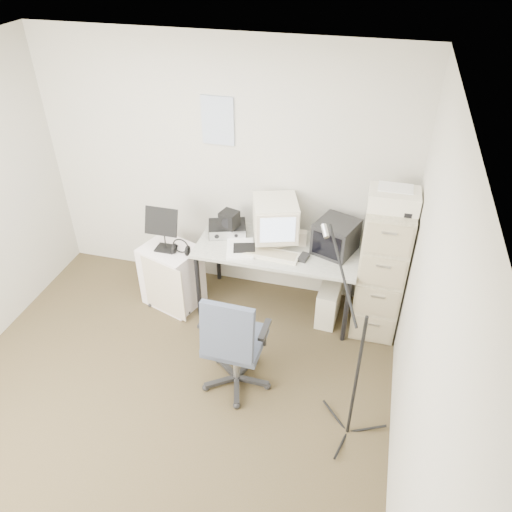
% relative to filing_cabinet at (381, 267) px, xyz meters
% --- Properties ---
extents(floor, '(3.60, 3.60, 0.01)m').
position_rel_filing_cabinet_xyz_m(floor, '(-1.58, -1.48, -0.66)').
color(floor, '#3F351B').
rests_on(floor, ground).
extents(ceiling, '(3.60, 3.60, 0.01)m').
position_rel_filing_cabinet_xyz_m(ceiling, '(-1.58, -1.48, 1.85)').
color(ceiling, white).
rests_on(ceiling, ground).
extents(wall_back, '(3.60, 0.02, 2.50)m').
position_rel_filing_cabinet_xyz_m(wall_back, '(-1.58, 0.32, 0.60)').
color(wall_back, beige).
rests_on(wall_back, ground).
extents(wall_right, '(0.02, 3.60, 2.50)m').
position_rel_filing_cabinet_xyz_m(wall_right, '(0.22, -1.48, 0.60)').
color(wall_right, beige).
rests_on(wall_right, ground).
extents(wall_calendar, '(0.30, 0.02, 0.44)m').
position_rel_filing_cabinet_xyz_m(wall_calendar, '(-1.60, 0.31, 1.10)').
color(wall_calendar, white).
rests_on(wall_calendar, wall_back).
extents(filing_cabinet, '(0.40, 0.60, 1.30)m').
position_rel_filing_cabinet_xyz_m(filing_cabinet, '(0.00, 0.00, 0.00)').
color(filing_cabinet, beige).
rests_on(filing_cabinet, floor).
extents(printer, '(0.41, 0.29, 0.16)m').
position_rel_filing_cabinet_xyz_m(printer, '(0.00, -0.07, 0.73)').
color(printer, '#EDE4C3').
rests_on(printer, filing_cabinet).
extents(desk, '(1.50, 0.70, 0.73)m').
position_rel_filing_cabinet_xyz_m(desk, '(-0.95, -0.03, -0.29)').
color(desk, beige).
rests_on(desk, floor).
extents(crt_monitor, '(0.50, 0.51, 0.43)m').
position_rel_filing_cabinet_xyz_m(crt_monitor, '(-1.00, 0.04, 0.29)').
color(crt_monitor, '#EDE4C3').
rests_on(crt_monitor, desk).
extents(crt_tv, '(0.43, 0.44, 0.30)m').
position_rel_filing_cabinet_xyz_m(crt_tv, '(-0.44, 0.04, 0.23)').
color(crt_tv, black).
rests_on(crt_tv, desk).
extents(desk_speaker, '(0.09, 0.09, 0.14)m').
position_rel_filing_cabinet_xyz_m(desk_speaker, '(-0.74, 0.06, 0.15)').
color(desk_speaker, beige).
rests_on(desk_speaker, desk).
extents(keyboard, '(0.50, 0.20, 0.03)m').
position_rel_filing_cabinet_xyz_m(keyboard, '(-0.97, -0.19, 0.09)').
color(keyboard, '#EDE4C3').
rests_on(keyboard, desk).
extents(mouse, '(0.10, 0.14, 0.04)m').
position_rel_filing_cabinet_xyz_m(mouse, '(-0.68, -0.17, 0.10)').
color(mouse, black).
rests_on(mouse, desk).
extents(radio_receiver, '(0.41, 0.35, 0.10)m').
position_rel_filing_cabinet_xyz_m(radio_receiver, '(-1.47, 0.07, 0.13)').
color(radio_receiver, black).
rests_on(radio_receiver, desk).
extents(radio_speaker, '(0.19, 0.18, 0.16)m').
position_rel_filing_cabinet_xyz_m(radio_speaker, '(-1.44, 0.04, 0.26)').
color(radio_speaker, black).
rests_on(radio_speaker, radio_receiver).
extents(papers, '(0.32, 0.39, 0.02)m').
position_rel_filing_cabinet_xyz_m(papers, '(-1.28, -0.17, 0.09)').
color(papers, white).
rests_on(papers, desk).
extents(pc_tower, '(0.21, 0.42, 0.38)m').
position_rel_filing_cabinet_xyz_m(pc_tower, '(-0.43, -0.06, -0.46)').
color(pc_tower, '#EDE4C3').
rests_on(pc_tower, floor).
extents(office_chair, '(0.60, 0.60, 1.00)m').
position_rel_filing_cabinet_xyz_m(office_chair, '(-1.06, -1.06, -0.15)').
color(office_chair, '#4C505D').
rests_on(office_chair, floor).
extents(side_cart, '(0.62, 0.56, 0.64)m').
position_rel_filing_cabinet_xyz_m(side_cart, '(-1.97, -0.20, -0.33)').
color(side_cart, white).
rests_on(side_cart, floor).
extents(music_stand, '(0.35, 0.27, 0.46)m').
position_rel_filing_cabinet_xyz_m(music_stand, '(-2.00, -0.21, 0.22)').
color(music_stand, black).
rests_on(music_stand, side_cart).
extents(headphones, '(0.22, 0.22, 0.03)m').
position_rel_filing_cabinet_xyz_m(headphones, '(-1.83, -0.25, 0.05)').
color(headphones, black).
rests_on(headphones, side_cart).
extents(mic_stand, '(0.03, 0.03, 1.55)m').
position_rel_filing_cabinet_xyz_m(mic_stand, '(-0.10, -1.32, 0.12)').
color(mic_stand, black).
rests_on(mic_stand, floor).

